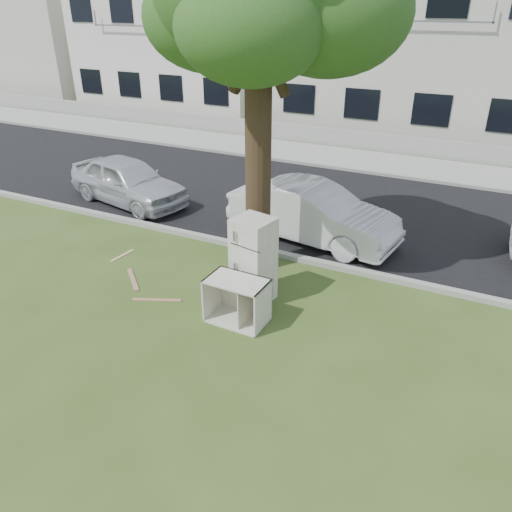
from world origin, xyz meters
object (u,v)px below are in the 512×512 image
at_px(fridge, 253,260).
at_px(car_center, 313,213).
at_px(cabinet, 237,301).
at_px(car_left, 128,181).

xyz_separation_m(fridge, car_center, (0.06, 3.17, -0.17)).
xyz_separation_m(cabinet, car_center, (-0.02, 4.01, 0.27)).
relative_size(fridge, cabinet, 1.56).
xyz_separation_m(car_center, car_left, (-5.76, 0.02, -0.03)).
bearing_deg(car_left, cabinet, -112.82).
bearing_deg(cabinet, car_center, 92.01).
xyz_separation_m(fridge, car_left, (-5.70, 3.19, -0.20)).
xyz_separation_m(cabinet, car_left, (-5.78, 4.03, 0.24)).
bearing_deg(car_center, car_left, 98.48).
bearing_deg(cabinet, car_left, 146.83).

